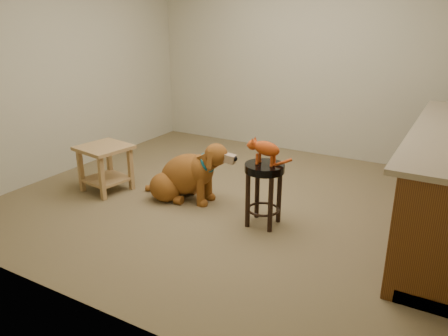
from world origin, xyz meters
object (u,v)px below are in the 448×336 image
Objects in this scene: side_table at (105,161)px; golden_retriever at (186,176)px; padded_stool at (264,182)px; wood_stool at (441,180)px; tabby_kitten at (264,149)px.

side_table is 0.51× the size of golden_retriever.
side_table is (-1.84, -0.11, -0.08)m from padded_stool.
golden_retriever reaches higher than side_table.
padded_stool is 1.04× the size of side_table.
wood_stool is 0.67× the size of golden_retriever.
side_table is at bearing -170.37° from golden_retriever.
golden_retriever is at bearing -160.52° from wood_stool.
padded_stool is at bearing -145.34° from wood_stool.
golden_retriever is at bearing 169.22° from tabby_kitten.
wood_stool is at bearing 14.20° from golden_retriever.
padded_stool is 0.31m from tabby_kitten.
wood_stool is at bearing 34.66° from padded_stool.
side_table is at bearing -161.77° from wood_stool.
wood_stool is 1.71m from tabby_kitten.
wood_stool is at bearing 18.23° from side_table.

